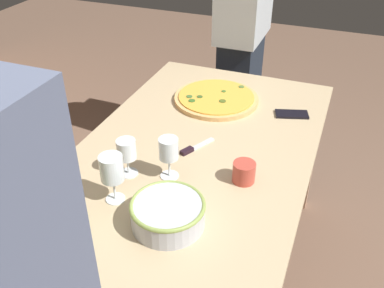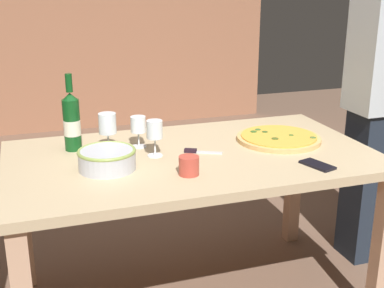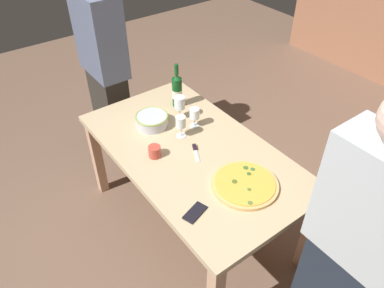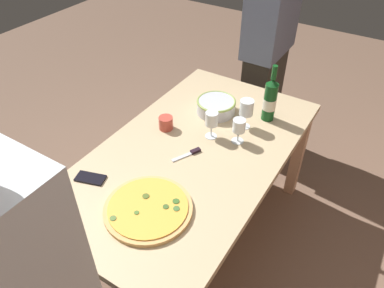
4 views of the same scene
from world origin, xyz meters
TOP-DOWN VIEW (x-y plane):
  - ground_plane at (0.00, 0.00)m, footprint 8.00×8.00m
  - dining_table at (0.00, 0.00)m, footprint 1.60×0.90m
  - pizza at (0.45, 0.05)m, footprint 0.40×0.40m
  - serving_bowl at (-0.38, -0.07)m, footprint 0.24×0.24m
  - wine_bottle at (-0.49, 0.22)m, footprint 0.08×0.08m
  - wine_glass_near_pizza at (-0.20, 0.17)m, footprint 0.07×0.07m
  - wine_glass_by_bottle at (-0.34, 0.14)m, footprint 0.08×0.08m
  - wine_glass_far_left at (-0.16, 0.02)m, footprint 0.07×0.07m
  - cup_amber at (-0.09, -0.23)m, footprint 0.08×0.08m
  - cell_phone at (0.44, -0.31)m, footprint 0.11×0.16m
  - pizza_knife at (0.03, 0.01)m, footprint 0.16×0.10m
  - person_host at (-1.12, -0.06)m, footprint 0.46×0.24m

SIDE VIEW (x-z plane):
  - ground_plane at x=0.00m, z-range 0.00..0.00m
  - dining_table at x=0.00m, z-range 0.28..1.03m
  - cell_phone at x=0.44m, z-range 0.75..0.76m
  - pizza_knife at x=0.03m, z-range 0.75..0.76m
  - pizza at x=0.45m, z-range 0.75..0.78m
  - cup_amber at x=-0.09m, z-range 0.75..0.83m
  - serving_bowl at x=-0.38m, z-range 0.75..0.84m
  - wine_glass_near_pizza at x=-0.20m, z-range 0.78..0.92m
  - wine_glass_far_left at x=-0.16m, z-range 0.78..0.94m
  - wine_glass_by_bottle at x=-0.34m, z-range 0.78..0.96m
  - person_host at x=-1.12m, z-range 0.01..1.74m
  - wine_bottle at x=-0.49m, z-range 0.71..1.05m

